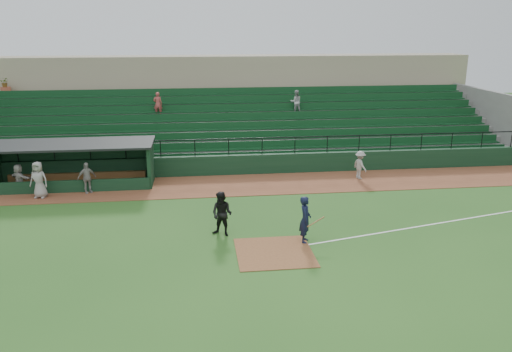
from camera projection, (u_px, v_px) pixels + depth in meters
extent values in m
plane|color=#26521A|center=(271.00, 242.00, 20.90)|extent=(90.00, 90.00, 0.00)
cube|color=brown|center=(250.00, 185.00, 28.51)|extent=(40.00, 4.00, 0.03)
cube|color=brown|center=(274.00, 252.00, 19.95)|extent=(3.00, 3.00, 0.03)
cube|color=white|center=(441.00, 223.00, 22.97)|extent=(17.49, 4.44, 0.01)
cube|color=black|center=(246.00, 164.00, 30.44)|extent=(36.00, 0.35, 1.20)
cylinder|color=black|center=(245.00, 138.00, 29.99)|extent=(36.00, 0.06, 0.06)
cube|color=slate|center=(238.00, 129.00, 34.77)|extent=(36.00, 9.00, 3.60)
cube|color=#103A1B|center=(239.00, 124.00, 34.16)|extent=(34.56, 8.00, 4.05)
cube|color=slate|center=(484.00, 119.00, 36.81)|extent=(0.35, 9.50, 4.20)
cube|color=gray|center=(231.00, 96.00, 40.56)|extent=(38.00, 3.00, 6.40)
cube|color=slate|center=(233.00, 93.00, 38.51)|extent=(36.00, 2.00, 0.20)
cylinder|color=#A55138|center=(6.00, 91.00, 36.40)|extent=(0.70, 0.70, 0.60)
imported|color=#2D5923|center=(5.00, 82.00, 36.22)|extent=(0.59, 0.51, 0.66)
imported|color=#AAAAAA|center=(296.00, 102.00, 35.53)|extent=(0.78, 0.61, 1.61)
imported|color=#A7423D|center=(158.00, 104.00, 34.41)|extent=(0.59, 0.39, 1.63)
cube|color=black|center=(78.00, 160.00, 29.35)|extent=(8.50, 0.20, 2.30)
cube|color=black|center=(151.00, 163.00, 28.60)|extent=(0.20, 2.60, 2.30)
cube|color=black|center=(71.00, 144.00, 27.77)|extent=(8.90, 3.20, 0.12)
cube|color=olive|center=(78.00, 176.00, 29.22)|extent=(7.65, 0.40, 0.50)
cube|color=black|center=(69.00, 187.00, 27.05)|extent=(8.50, 0.12, 0.70)
imported|color=black|center=(305.00, 219.00, 20.68)|extent=(0.63, 0.81, 1.98)
cylinder|color=olive|center=(316.00, 222.00, 20.55)|extent=(0.79, 0.34, 0.35)
imported|color=black|center=(222.00, 214.00, 21.37)|extent=(1.18, 1.10, 1.93)
imported|color=#9B9691|center=(360.00, 165.00, 29.37)|extent=(0.91, 1.20, 1.64)
imported|color=gray|center=(87.00, 178.00, 26.83)|extent=(1.05, 0.84, 1.67)
imported|color=#99938F|center=(39.00, 180.00, 26.06)|extent=(1.05, 0.80, 1.92)
imported|color=#A29C98|center=(19.00, 178.00, 26.89)|extent=(1.46, 1.22, 1.57)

